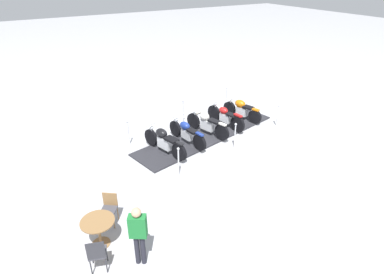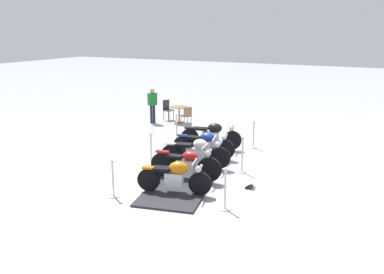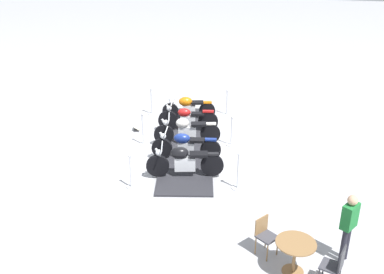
{
  "view_description": "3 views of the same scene",
  "coord_description": "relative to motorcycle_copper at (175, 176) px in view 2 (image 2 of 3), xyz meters",
  "views": [
    {
      "loc": [
        6.7,
        10.0,
        6.27
      ],
      "look_at": [
        1.33,
        1.01,
        0.72
      ],
      "focal_mm": 30.19,
      "sensor_mm": 36.0,
      "label": 1
    },
    {
      "loc": [
        -11.39,
        -5.68,
        4.36
      ],
      "look_at": [
        0.94,
        0.6,
        0.74
      ],
      "focal_mm": 39.2,
      "sensor_mm": 36.0,
      "label": 2
    },
    {
      "loc": [
        13.3,
        3.23,
        6.52
      ],
      "look_at": [
        1.49,
        0.51,
        1.0
      ],
      "focal_mm": 41.49,
      "sensor_mm": 36.0,
      "label": 3
    }
  ],
  "objects": [
    {
      "name": "cafe_chair_near_table",
      "position": [
        7.32,
        3.5,
        0.01
      ],
      "size": [
        0.56,
        0.56,
        0.89
      ],
      "rotation": [
        0.0,
        0.0,
        0.93
      ],
      "color": "olive",
      "rests_on": "ground_plane"
    },
    {
      "name": "motorcycle_navy",
      "position": [
        3.3,
        0.69,
        0.0
      ],
      "size": [
        0.64,
        2.19,
        0.96
      ],
      "rotation": [
        0.0,
        0.0,
        -1.43
      ],
      "color": "black",
      "rests_on": "display_platform"
    },
    {
      "name": "motorcycle_copper",
      "position": [
        0.0,
        0.0,
        0.0
      ],
      "size": [
        0.79,
        2.0,
        0.92
      ],
      "rotation": [
        0.0,
        0.0,
        -1.3
      ],
      "color": "black",
      "rests_on": "display_platform"
    },
    {
      "name": "cafe_chair_across_table",
      "position": [
        8.07,
        4.94,
        0.05
      ],
      "size": [
        0.51,
        0.51,
        0.98
      ],
      "rotation": [
        0.0,
        0.0,
        -1.9
      ],
      "color": "#2D2D33",
      "rests_on": "ground_plane"
    },
    {
      "name": "stanchion_right_mid",
      "position": [
        2.5,
        -0.97,
        -0.11
      ],
      "size": [
        0.29,
        0.29,
        1.15
      ],
      "color": "silver",
      "rests_on": "ground_plane"
    },
    {
      "name": "stanchion_right_rear",
      "position": [
        5.29,
        -0.38,
        -0.15
      ],
      "size": [
        0.29,
        0.29,
        1.05
      ],
      "color": "silver",
      "rests_on": "ground_plane"
    },
    {
      "name": "ground_plane",
      "position": [
        2.19,
        0.49,
        -0.52
      ],
      "size": [
        80.0,
        80.0,
        0.0
      ],
      "primitive_type": "plane",
      "color": "#B2B2B7"
    },
    {
      "name": "motorcycle_cream",
      "position": [
        2.2,
        0.46,
        0.03
      ],
      "size": [
        0.86,
        2.2,
        0.99
      ],
      "rotation": [
        0.0,
        0.0,
        -1.31
      ],
      "color": "black",
      "rests_on": "display_platform"
    },
    {
      "name": "cafe_table",
      "position": [
        7.81,
        4.16,
        0.06
      ],
      "size": [
        0.85,
        0.85,
        0.76
      ],
      "color": "olive",
      "rests_on": "ground_plane"
    },
    {
      "name": "motorcycle_black",
      "position": [
        4.4,
        0.92,
        0.04
      ],
      "size": [
        0.84,
        2.23,
        0.99
      ],
      "rotation": [
        0.0,
        0.0,
        -1.32
      ],
      "color": "black",
      "rests_on": "display_platform"
    },
    {
      "name": "stanchion_right_front",
      "position": [
        -0.28,
        -1.56,
        -0.16
      ],
      "size": [
        0.32,
        0.32,
        1.08
      ],
      "color": "silver",
      "rests_on": "ground_plane"
    },
    {
      "name": "stanchion_left_mid",
      "position": [
        1.88,
        1.96,
        -0.19
      ],
      "size": [
        0.34,
        0.34,
        1.07
      ],
      "color": "silver",
      "rests_on": "ground_plane"
    },
    {
      "name": "bystander_person",
      "position": [
        7.16,
        5.22,
        0.47
      ],
      "size": [
        0.46,
        0.4,
        1.65
      ],
      "rotation": [
        0.0,
        0.0,
        -2.14
      ],
      "color": "#23232D",
      "rests_on": "ground_plane"
    },
    {
      "name": "motorcycle_maroon",
      "position": [
        1.1,
        0.24,
        0.0
      ],
      "size": [
        0.62,
        2.16,
        1.05
      ],
      "rotation": [
        0.0,
        0.0,
        -1.42
      ],
      "color": "black",
      "rests_on": "display_platform"
    },
    {
      "name": "stanchion_left_front",
      "position": [
        -0.9,
        1.37,
        -0.14
      ],
      "size": [
        0.28,
        0.28,
        1.03
      ],
      "color": "silver",
      "rests_on": "ground_plane"
    },
    {
      "name": "stanchion_left_rear",
      "position": [
        4.67,
        2.55,
        -0.17
      ],
      "size": [
        0.35,
        0.35,
        1.12
      ],
      "color": "silver",
      "rests_on": "ground_plane"
    },
    {
      "name": "info_placard",
      "position": [
        1.39,
        -1.6,
        -0.45
      ],
      "size": [
        0.41,
        0.29,
        0.21
      ],
      "rotation": [
        0.0,
        0.0,
        3.35
      ],
      "color": "#333338",
      "rests_on": "ground_plane"
    },
    {
      "name": "display_platform",
      "position": [
        2.19,
        0.49,
        -0.49
      ],
      "size": [
        6.89,
        2.98,
        0.06
      ],
      "primitive_type": "cube",
      "rotation": [
        0.0,
        0.0,
        0.21
      ],
      "color": "#28282D",
      "rests_on": "ground_plane"
    }
  ]
}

